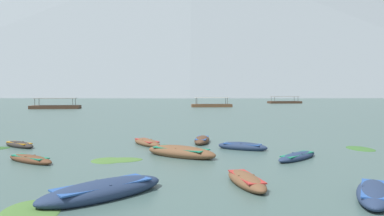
# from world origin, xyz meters

# --- Properties ---
(ground_plane) EXTENTS (6000.00, 6000.00, 0.00)m
(ground_plane) POSITION_xyz_m (0.00, 1500.00, 0.00)
(ground_plane) COLOR #425B56
(mountain_1) EXTENTS (2179.71, 2179.71, 599.79)m
(mountain_1) POSITION_xyz_m (-542.51, 1628.50, 299.89)
(mountain_1) COLOR slate
(mountain_1) RESTS_ON ground
(mountain_2) EXTENTS (2648.50, 2648.50, 608.14)m
(mountain_2) POSITION_xyz_m (-1.87, 1539.79, 304.07)
(mountain_2) COLOR slate
(mountain_2) RESTS_ON ground
(mountain_3) EXTENTS (1548.38, 1548.38, 404.57)m
(mountain_3) POSITION_xyz_m (495.22, 1658.86, 202.28)
(mountain_3) COLOR #56665B
(mountain_3) RESTS_ON ground
(rowboat_0) EXTENTS (4.29, 4.12, 0.71)m
(rowboat_0) POSITION_xyz_m (-3.52, 7.34, 0.22)
(rowboat_0) COLOR navy
(rowboat_0) RESTS_ON ground
(rowboat_1) EXTENTS (1.60, 3.27, 0.52)m
(rowboat_1) POSITION_xyz_m (1.47, 8.89, 0.16)
(rowboat_1) COLOR brown
(rowboat_1) RESTS_ON ground
(rowboat_2) EXTENTS (3.23, 2.21, 0.57)m
(rowboat_2) POSITION_xyz_m (2.52, 17.17, 0.18)
(rowboat_2) COLOR navy
(rowboat_2) RESTS_ON ground
(rowboat_3) EXTENTS (3.24, 2.49, 0.44)m
(rowboat_3) POSITION_xyz_m (-8.68, 13.24, 0.14)
(rowboat_3) COLOR brown
(rowboat_3) RESTS_ON ground
(rowboat_4) EXTENTS (4.44, 3.61, 0.73)m
(rowboat_4) POSITION_xyz_m (-1.18, 14.86, 0.23)
(rowboat_4) COLOR brown
(rowboat_4) RESTS_ON ground
(rowboat_6) EXTENTS (2.92, 2.42, 0.45)m
(rowboat_6) POSITION_xyz_m (-11.64, 18.17, 0.14)
(rowboat_6) COLOR #2D2826
(rowboat_6) RESTS_ON ground
(rowboat_7) EXTENTS (1.42, 3.25, 0.58)m
(rowboat_7) POSITION_xyz_m (0.13, 20.06, 0.18)
(rowboat_7) COLOR #4C3323
(rowboat_7) RESTS_ON ground
(rowboat_9) EXTENTS (3.06, 3.10, 0.43)m
(rowboat_9) POSITION_xyz_m (4.95, 14.03, 0.14)
(rowboat_9) COLOR navy
(rowboat_9) RESTS_ON ground
(rowboat_10) EXTENTS (2.64, 3.39, 0.50)m
(rowboat_10) POSITION_xyz_m (-3.58, 19.09, 0.16)
(rowboat_10) COLOR brown
(rowboat_10) RESTS_ON ground
(rowboat_12) EXTENTS (2.51, 3.60, 0.56)m
(rowboat_12) POSITION_xyz_m (5.39, 7.13, 0.17)
(rowboat_12) COLOR navy
(rowboat_12) RESTS_ON ground
(ferry_0) EXTENTS (10.07, 3.94, 2.54)m
(ferry_0) POSITION_xyz_m (4.25, 82.14, 0.45)
(ferry_0) COLOR brown
(ferry_0) RESTS_ON ground
(ferry_1) EXTENTS (10.77, 5.45, 2.54)m
(ferry_1) POSITION_xyz_m (-30.62, 73.06, 0.45)
(ferry_1) COLOR #4C3323
(ferry_1) RESTS_ON ground
(ferry_2) EXTENTS (10.96, 5.23, 2.54)m
(ferry_2) POSITION_xyz_m (30.31, 112.85, 0.45)
(ferry_2) COLOR #4C3323
(ferry_2) RESTS_ON ground
(weed_patch_0) EXTENTS (2.43, 2.90, 0.14)m
(weed_patch_0) POSITION_xyz_m (-5.26, 5.83, 0.00)
(weed_patch_0) COLOR #477033
(weed_patch_0) RESTS_ON ground
(weed_patch_1) EXTENTS (1.65, 2.36, 0.14)m
(weed_patch_1) POSITION_xyz_m (9.86, 17.39, 0.00)
(weed_patch_1) COLOR #38662D
(weed_patch_1) RESTS_ON ground
(weed_patch_2) EXTENTS (2.56, 1.78, 0.14)m
(weed_patch_2) POSITION_xyz_m (-4.29, 13.73, 0.00)
(weed_patch_2) COLOR #477033
(weed_patch_2) RESTS_ON ground
(weed_patch_5) EXTENTS (2.16, 2.18, 0.14)m
(weed_patch_5) POSITION_xyz_m (-4.89, 13.62, 0.00)
(weed_patch_5) COLOR #477033
(weed_patch_5) RESTS_ON ground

